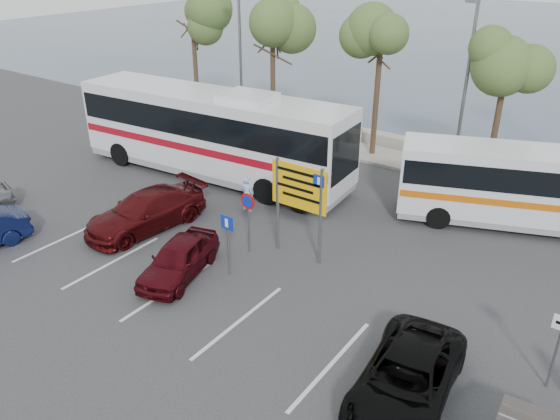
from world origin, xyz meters
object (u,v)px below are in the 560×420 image
Objects in this scene: street_lamp_left at (239,51)px; pedestrian_near at (247,194)px; car_red at (179,259)px; car_maroon at (146,211)px; coach_bus_left at (212,136)px; coach_bus_right at (543,191)px; direction_sign at (299,194)px; street_lamp_right at (466,82)px; suv_black at (406,379)px.

street_lamp_left reaches higher than pedestrian_near.
pedestrian_near is at bearing 88.07° from car_red.
car_red is (3.50, -1.71, -0.09)m from car_maroon.
street_lamp_left is 0.57× the size of coach_bus_left.
coach_bus_left reaches higher than coach_bus_right.
car_red is 5.35m from pedestrian_near.
coach_bus_right is (17.50, -3.02, -3.03)m from street_lamp_left.
coach_bus_left is (-7.50, 3.91, -0.44)m from direction_sign.
street_lamp_left reaches higher than coach_bus_right.
street_lamp_left is 1.59× the size of car_maroon.
car_maroon is at bearing -123.83° from street_lamp_right.
street_lamp_left is at bearing -56.88° from pedestrian_near.
street_lamp_right is 6.21m from coach_bus_right.
suv_black is at bearing -20.50° from car_red.
car_maroon reaches higher than car_red.
suv_black is at bearing -31.02° from coach_bus_left.
street_lamp_right is 0.73× the size of coach_bus_right.
coach_bus_left reaches higher than direction_sign.
car_red is 0.81× the size of suv_black.
car_red is at bearing -126.92° from direction_sign.
street_lamp_left is 0.73× the size of coach_bus_right.
coach_bus_left is at bearing 142.25° from suv_black.
pedestrian_near is (7.22, -8.52, -3.83)m from street_lamp_left.
coach_bus_right reaches higher than suv_black.
suv_black is at bearing -92.49° from coach_bus_right.
car_maroon is (-8.05, -12.02, -3.87)m from street_lamp_right.
car_maroon is 1.34× the size of car_red.
coach_bus_right is at bearing -33.86° from street_lamp_right.
coach_bus_left reaches higher than pedestrian_near.
pedestrian_near is (-3.79, 1.80, -1.66)m from direction_sign.
car_red is at bearing -130.22° from coach_bus_right.
pedestrian_near is at bearing 154.54° from direction_sign.
coach_bus_left is at bearing 108.87° from car_red.
coach_bus_right is at bearing 34.62° from car_red.
street_lamp_right reaches higher than coach_bus_left.
direction_sign is 0.78× the size of suv_black.
direction_sign is 8.47m from coach_bus_left.
car_red is at bearing -18.35° from car_maroon.
car_red is (-2.56, -3.41, -1.79)m from direction_sign.
coach_bus_left is 4.45m from pedestrian_near.
car_red is at bearing -108.36° from street_lamp_right.
street_lamp_right is 0.57× the size of coach_bus_left.
street_lamp_left is at bearing 180.00° from street_lamp_right.
coach_bus_left is at bearing 152.46° from direction_sign.
street_lamp_right is 2.14× the size of car_red.
street_lamp_left is 18.02m from coach_bus_right.
car_red is (-4.56, -13.73, -3.96)m from street_lamp_right.
street_lamp_right is 10.73m from direction_sign.
street_lamp_left is at bearing 106.43° from car_red.
direction_sign is at bearing 138.22° from suv_black.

